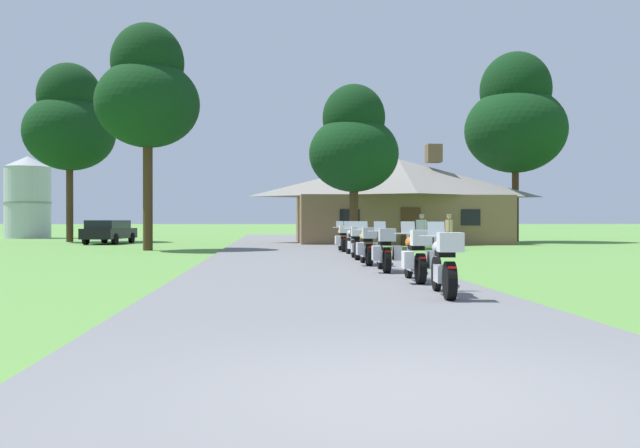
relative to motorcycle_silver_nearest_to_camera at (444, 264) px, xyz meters
name	(u,v)px	position (x,y,z in m)	size (l,w,h in m)	color
ground_plane	(297,257)	(-1.99, 13.65, -0.62)	(500.00, 500.00, 0.00)	#56893D
asphalt_driveway	(300,259)	(-1.99, 11.65, -0.59)	(6.40, 80.00, 0.06)	slate
motorcycle_silver_nearest_to_camera	(444,264)	(0.00, 0.00, 0.00)	(0.69, 2.08, 1.30)	black
motorcycle_orange_second_in_row	(416,256)	(0.11, 2.65, -0.01)	(0.75, 2.08, 1.30)	black
motorcycle_black_third_in_row	(385,250)	(-0.08, 5.51, -0.01)	(0.77, 2.08, 1.30)	black
motorcycle_yellow_fourth_in_row	(367,246)	(-0.14, 8.13, -0.01)	(0.72, 2.08, 1.30)	black
motorcycle_orange_fifth_in_row	(356,243)	(-0.09, 11.13, 0.00)	(0.66, 2.08, 1.30)	black
motorcycle_silver_sixth_in_row	(353,240)	(0.16, 13.75, 0.00)	(0.68, 2.08, 1.30)	black
motorcycle_orange_farthest_in_row	(343,239)	(0.08, 16.68, -0.01)	(0.72, 2.08, 1.30)	black
stone_lodge	(398,200)	(4.80, 28.34, 2.03)	(12.92, 7.44, 6.04)	brown
bystander_olive_shirt_near_lodge	(422,229)	(4.71, 21.67, 0.33)	(0.35, 0.51, 1.69)	#75664C
bystander_white_shirt_beside_signpost	(421,229)	(4.28, 20.03, 0.33)	(0.46, 0.39, 1.69)	navy
bystander_tan_shirt_by_tree	(449,230)	(5.39, 19.11, 0.33)	(0.28, 0.54, 1.69)	#75664C
tree_by_lodge_front	(354,143)	(1.14, 21.19, 4.60)	(4.46, 4.46, 8.15)	#422D19
tree_left_near	(148,92)	(-8.64, 19.60, 6.69)	(4.76, 4.76, 10.47)	#422D19
tree_right_of_lodge	(515,118)	(12.86, 30.23, 7.40)	(6.51, 6.51, 12.29)	#422D19
tree_left_far	(70,122)	(-15.92, 32.31, 7.13)	(5.77, 5.77, 11.54)	#422D19
metal_silo_distant	(28,197)	(-22.04, 42.09, 2.61)	(3.57, 3.57, 6.45)	#B2B7BC
parked_black_suv_far_left	(109,231)	(-12.53, 28.55, 0.16)	(2.39, 4.79, 1.40)	black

